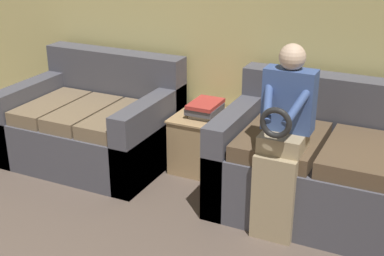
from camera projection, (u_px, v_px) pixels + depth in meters
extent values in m
cube|color=#DBCC7F|center=(206.00, 7.00, 4.31)|extent=(6.94, 0.06, 2.55)
cube|color=#4C4C56|center=(364.00, 190.00, 3.63)|extent=(2.02, 0.96, 0.47)
cube|color=#4C4C56|center=(380.00, 110.00, 3.78)|extent=(2.02, 0.20, 0.42)
cube|color=#4C4C56|center=(237.00, 151.00, 3.97)|extent=(0.16, 0.96, 0.69)
cube|color=brown|center=(282.00, 141.00, 3.67)|extent=(0.53, 0.72, 0.11)
cube|color=brown|center=(367.00, 156.00, 3.44)|extent=(0.53, 0.72, 0.11)
cube|color=#4C4C56|center=(93.00, 138.00, 4.54)|extent=(1.31, 0.97, 0.40)
cube|color=#4C4C56|center=(115.00, 77.00, 4.70)|extent=(1.31, 0.20, 0.47)
cube|color=#4C4C56|center=(38.00, 115.00, 4.73)|extent=(0.16, 0.97, 0.64)
cube|color=#4C4C56|center=(151.00, 137.00, 4.27)|extent=(0.16, 0.97, 0.64)
cube|color=#7A664C|center=(51.00, 108.00, 4.49)|extent=(0.31, 0.73, 0.11)
cube|color=#7A664C|center=(83.00, 114.00, 4.36)|extent=(0.31, 0.73, 0.11)
cube|color=#7A664C|center=(117.00, 120.00, 4.23)|extent=(0.31, 0.73, 0.11)
cube|color=tan|center=(274.00, 199.00, 3.41)|extent=(0.28, 0.10, 0.58)
cube|color=tan|center=(283.00, 141.00, 3.40)|extent=(0.28, 0.28, 0.11)
cube|color=#3D5693|center=(289.00, 100.00, 3.36)|extent=(0.32, 0.14, 0.40)
sphere|color=beige|center=(292.00, 57.00, 3.25)|extent=(0.17, 0.17, 0.17)
torus|color=black|center=(276.00, 123.00, 3.16)|extent=(0.20, 0.04, 0.20)
cylinder|color=#3D5693|center=(268.00, 99.00, 3.27)|extent=(0.14, 0.31, 0.22)
cylinder|color=#3D5693|center=(299.00, 104.00, 3.20)|extent=(0.14, 0.31, 0.22)
cube|color=tan|center=(205.00, 142.00, 4.39)|extent=(0.46, 0.49, 0.47)
cube|color=tan|center=(206.00, 116.00, 4.31)|extent=(0.48, 0.51, 0.02)
cube|color=gray|center=(204.00, 114.00, 4.29)|extent=(0.17, 0.23, 0.03)
cube|color=#4C4C56|center=(205.00, 109.00, 4.28)|extent=(0.23, 0.28, 0.05)
cube|color=#BC3833|center=(205.00, 104.00, 4.26)|extent=(0.22, 0.31, 0.03)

